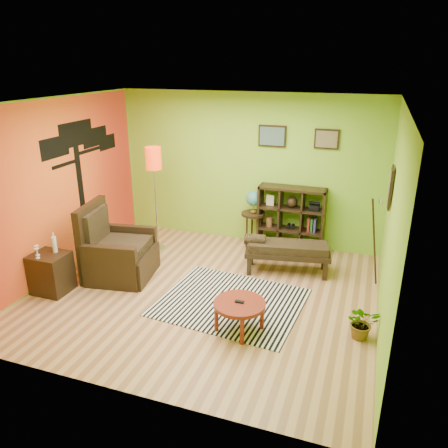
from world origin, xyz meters
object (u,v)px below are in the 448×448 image
(globe_table, at_px, (253,205))
(side_cabinet, at_px, (51,273))
(cube_shelf, at_px, (292,219))
(potted_plant, at_px, (362,326))
(bench, at_px, (285,249))
(armchair, at_px, (116,255))
(floor_lamp, at_px, (154,168))
(coffee_table, at_px, (239,306))

(globe_table, bearing_deg, side_cabinet, -131.98)
(cube_shelf, height_order, potted_plant, cube_shelf)
(globe_table, bearing_deg, bench, -47.71)
(armchair, height_order, cube_shelf, armchair)
(side_cabinet, height_order, floor_lamp, floor_lamp)
(floor_lamp, height_order, bench, floor_lamp)
(coffee_table, xyz_separation_m, floor_lamp, (-2.19, 1.98, 1.20))
(armchair, xyz_separation_m, potted_plant, (3.86, -0.48, -0.19))
(coffee_table, distance_m, bench, 1.86)
(globe_table, relative_size, potted_plant, 2.43)
(armchair, distance_m, bench, 2.75)
(armchair, distance_m, floor_lamp, 1.66)
(bench, bearing_deg, armchair, -158.23)
(armchair, distance_m, globe_table, 2.62)
(armchair, bearing_deg, coffee_table, -19.51)
(coffee_table, height_order, cube_shelf, cube_shelf)
(coffee_table, xyz_separation_m, cube_shelf, (0.12, 2.79, 0.24))
(floor_lamp, height_order, globe_table, floor_lamp)
(coffee_table, bearing_deg, bench, 83.59)
(bench, xyz_separation_m, potted_plant, (1.30, -1.50, -0.23))
(armchair, relative_size, floor_lamp, 0.63)
(side_cabinet, xyz_separation_m, globe_table, (2.40, 2.67, 0.51))
(side_cabinet, distance_m, globe_table, 3.63)
(floor_lamp, bearing_deg, globe_table, 24.79)
(coffee_table, bearing_deg, side_cabinet, 179.02)
(armchair, bearing_deg, potted_plant, -7.05)
(coffee_table, xyz_separation_m, bench, (0.21, 1.85, 0.05))
(side_cabinet, relative_size, floor_lamp, 0.48)
(side_cabinet, distance_m, potted_plant, 4.51)
(cube_shelf, distance_m, bench, 0.96)
(coffee_table, xyz_separation_m, side_cabinet, (-2.99, 0.05, -0.04))
(armchair, bearing_deg, cube_shelf, 38.34)
(floor_lamp, xyz_separation_m, globe_table, (1.61, 0.74, -0.73))
(armchair, bearing_deg, side_cabinet, -129.52)
(coffee_table, height_order, floor_lamp, floor_lamp)
(globe_table, bearing_deg, floor_lamp, -155.21)
(globe_table, distance_m, cube_shelf, 0.74)
(armchair, xyz_separation_m, globe_table, (1.76, 1.89, 0.45))
(floor_lamp, bearing_deg, coffee_table, -42.08)
(side_cabinet, height_order, bench, side_cabinet)
(coffee_table, relative_size, armchair, 0.55)
(globe_table, distance_m, bench, 1.25)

